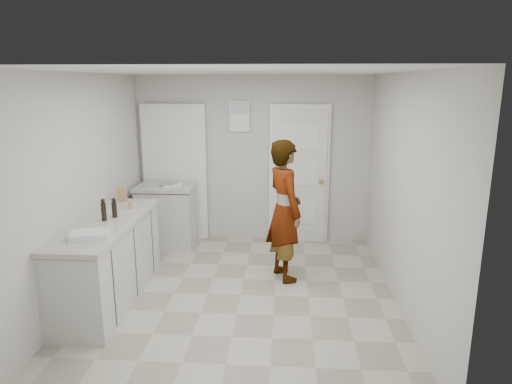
# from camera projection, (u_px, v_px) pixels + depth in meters

# --- Properties ---
(ground) EXTENTS (4.00, 4.00, 0.00)m
(ground) POSITION_uv_depth(u_px,v_px,m) (241.00, 295.00, 5.26)
(ground) COLOR gray
(ground) RESTS_ON ground
(room_shell) EXTENTS (4.00, 4.00, 4.00)m
(room_shell) POSITION_uv_depth(u_px,v_px,m) (241.00, 175.00, 6.93)
(room_shell) COLOR beige
(room_shell) RESTS_ON ground
(main_counter) EXTENTS (0.64, 1.96, 0.93)m
(main_counter) POSITION_uv_depth(u_px,v_px,m) (109.00, 264.00, 5.06)
(main_counter) COLOR silver
(main_counter) RESTS_ON ground
(side_counter) EXTENTS (0.84, 0.61, 0.93)m
(side_counter) POSITION_uv_depth(u_px,v_px,m) (167.00, 218.00, 6.75)
(side_counter) COLOR silver
(side_counter) RESTS_ON ground
(person) EXTENTS (0.65, 0.75, 1.74)m
(person) POSITION_uv_depth(u_px,v_px,m) (285.00, 211.00, 5.55)
(person) COLOR silver
(person) RESTS_ON ground
(cake_mix_box) EXTENTS (0.11, 0.05, 0.18)m
(cake_mix_box) POSITION_uv_depth(u_px,v_px,m) (122.00, 194.00, 5.75)
(cake_mix_box) COLOR #9E714F
(cake_mix_box) RESTS_ON main_counter
(spice_jar) EXTENTS (0.06, 0.06, 0.09)m
(spice_jar) POSITION_uv_depth(u_px,v_px,m) (131.00, 205.00, 5.44)
(spice_jar) COLOR tan
(spice_jar) RESTS_ON main_counter
(oil_cruet_a) EXTENTS (0.06, 0.06, 0.22)m
(oil_cruet_a) POSITION_uv_depth(u_px,v_px,m) (114.00, 208.00, 5.06)
(oil_cruet_a) COLOR black
(oil_cruet_a) RESTS_ON main_counter
(oil_cruet_b) EXTENTS (0.06, 0.06, 0.25)m
(oil_cruet_b) POSITION_uv_depth(u_px,v_px,m) (104.00, 210.00, 4.94)
(oil_cruet_b) COLOR black
(oil_cruet_b) RESTS_ON main_counter
(baking_dish) EXTENTS (0.41, 0.33, 0.06)m
(baking_dish) POSITION_uv_depth(u_px,v_px,m) (90.00, 235.00, 4.41)
(baking_dish) COLOR silver
(baking_dish) RESTS_ON main_counter
(egg_bowl) EXTENTS (0.13, 0.13, 0.05)m
(egg_bowl) POSITION_uv_depth(u_px,v_px,m) (82.00, 237.00, 4.37)
(egg_bowl) COLOR silver
(egg_bowl) RESTS_ON main_counter
(papers) EXTENTS (0.33, 0.38, 0.01)m
(papers) POSITION_uv_depth(u_px,v_px,m) (173.00, 185.00, 6.66)
(papers) COLOR white
(papers) RESTS_ON side_counter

